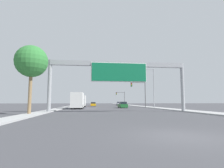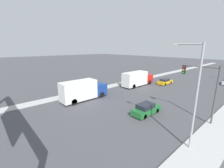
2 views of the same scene
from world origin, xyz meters
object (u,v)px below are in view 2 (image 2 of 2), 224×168
Objects in this scene: truck_box_secondary at (137,79)px; street_lamp_right at (193,90)px; car_mid_center at (165,82)px; traffic_light_near_intersection at (205,84)px; car_far_left at (146,109)px; truck_box_primary at (83,90)px.

truck_box_secondary is 0.97× the size of street_lamp_right.
car_mid_center is 19.32m from traffic_light_near_intersection.
car_far_left is at bearing -68.17° from car_mid_center.
truck_box_secondary reaches higher than car_far_left.
street_lamp_right is (17.03, -14.15, 3.70)m from truck_box_secondary.
car_mid_center is (-7.00, 17.47, -0.05)m from car_far_left.
car_far_left is 18.82m from car_mid_center.
traffic_light_near_intersection is 6.49m from street_lamp_right.
car_mid_center is at bearing 131.46° from traffic_light_near_intersection.
truck_box_primary is (-10.50, -3.38, 1.02)m from car_far_left.
traffic_light_near_intersection reaches higher than truck_box_secondary.
car_mid_center is at bearing 111.83° from car_far_left.
car_far_left is at bearing 17.83° from truck_box_primary.
truck_box_secondary is (0.00, 14.47, -0.04)m from truck_box_primary.
street_lamp_right reaches higher than car_far_left.
car_mid_center is at bearing 123.38° from street_lamp_right.
street_lamp_right reaches higher than truck_box_primary.
street_lamp_right is (1.01, -6.37, 0.79)m from traffic_light_near_intersection.
car_mid_center is 7.35m from truck_box_secondary.
car_far_left is at bearing -149.15° from traffic_light_near_intersection.
street_lamp_right is at bearing -56.62° from car_mid_center.
traffic_light_near_intersection is at bearing -25.93° from truck_box_secondary.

